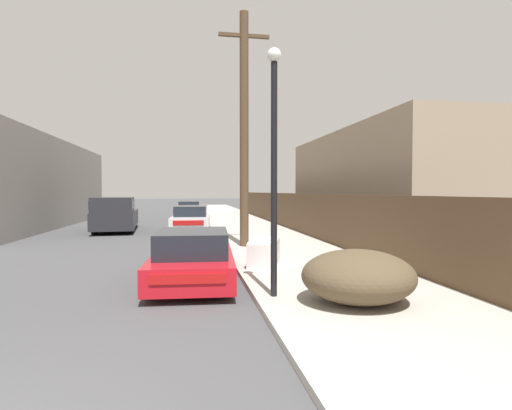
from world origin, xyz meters
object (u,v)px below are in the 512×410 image
(brush_pile, at_px, (358,276))
(street_lamp, at_px, (274,153))
(pickup_truck, at_px, (115,214))
(utility_pole, at_px, (244,127))
(discarded_fridge, at_px, (264,252))
(car_parked_far, at_px, (189,210))
(car_parked_mid, at_px, (192,219))
(parked_sports_car_red, at_px, (193,258))

(brush_pile, bearing_deg, street_lamp, 153.92)
(pickup_truck, distance_m, utility_pole, 9.80)
(discarded_fridge, distance_m, car_parked_far, 20.09)
(car_parked_mid, bearing_deg, parked_sports_car_red, -85.96)
(car_parked_far, bearing_deg, parked_sports_car_red, -89.07)
(parked_sports_car_red, bearing_deg, brush_pile, -39.38)
(discarded_fridge, height_order, parked_sports_car_red, parked_sports_car_red)
(car_parked_far, height_order, utility_pole, utility_pole)
(car_parked_far, xyz_separation_m, pickup_truck, (-3.74, -9.13, 0.27))
(parked_sports_car_red, relative_size, car_parked_far, 0.97)
(discarded_fridge, height_order, pickup_truck, pickup_truck)
(pickup_truck, relative_size, utility_pole, 0.65)
(discarded_fridge, distance_m, car_parked_mid, 10.92)
(parked_sports_car_red, bearing_deg, utility_pole, 72.70)
(discarded_fridge, height_order, car_parked_far, car_parked_far)
(car_parked_mid, relative_size, car_parked_far, 1.04)
(parked_sports_car_red, xyz_separation_m, car_parked_mid, (0.06, 11.99, 0.07))
(utility_pole, xyz_separation_m, brush_pile, (0.97, -7.51, -3.76))
(utility_pole, bearing_deg, brush_pile, -82.65)
(car_parked_far, height_order, pickup_truck, pickup_truck)
(car_parked_far, bearing_deg, street_lamp, -85.49)
(parked_sports_car_red, relative_size, utility_pole, 0.52)
(car_parked_far, relative_size, brush_pile, 2.22)
(parked_sports_car_red, bearing_deg, car_parked_mid, 93.31)
(pickup_truck, bearing_deg, brush_pile, 110.03)
(brush_pile, bearing_deg, car_parked_mid, 100.73)
(parked_sports_car_red, xyz_separation_m, utility_pole, (1.86, 4.87, 3.79))
(discarded_fridge, bearing_deg, car_parked_mid, 116.82)
(discarded_fridge, xyz_separation_m, street_lamp, (-0.43, -3.19, 2.33))
(discarded_fridge, distance_m, brush_pile, 3.98)
(car_parked_mid, relative_size, street_lamp, 1.01)
(parked_sports_car_red, relative_size, brush_pile, 2.16)
(car_parked_mid, relative_size, utility_pole, 0.56)
(pickup_truck, bearing_deg, parked_sports_car_red, 103.25)
(car_parked_far, relative_size, utility_pole, 0.54)
(brush_pile, bearing_deg, parked_sports_car_red, 137.04)
(utility_pole, height_order, brush_pile, utility_pole)
(parked_sports_car_red, bearing_deg, car_parked_far, 93.75)
(utility_pole, bearing_deg, discarded_fridge, -89.51)
(street_lamp, xyz_separation_m, brush_pile, (1.37, -0.67, -2.20))
(street_lamp, bearing_deg, utility_pole, 86.66)
(parked_sports_car_red, distance_m, utility_pole, 6.45)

